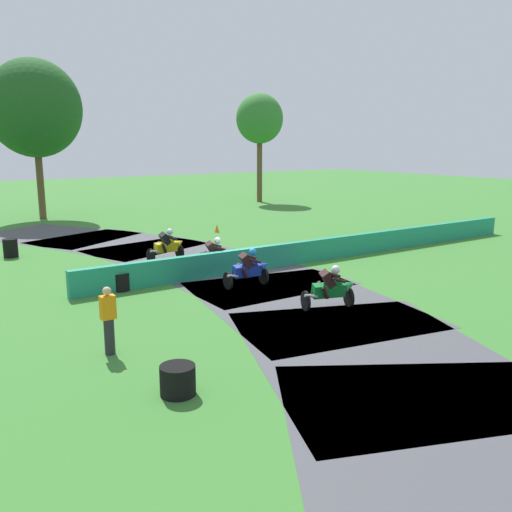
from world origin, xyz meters
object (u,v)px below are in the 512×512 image
object	(u,v)px
tire_stack_near	(178,380)
motorcycle_chase_blue	(249,268)
motorcycle_lead_green	(331,288)
tire_stack_mid_b	(10,248)
tire_stack_mid_a	(121,282)
track_marshal	(109,321)
traffic_cone	(217,228)
motorcycle_fourth_yellow	(168,245)
motorcycle_trailing_black	(215,256)

from	to	relation	value
tire_stack_near	motorcycle_chase_blue	bearing A→B (deg)	46.98
motorcycle_lead_green	tire_stack_mid_b	world-z (taller)	motorcycle_lead_green
tire_stack_mid_a	tire_stack_mid_b	distance (m)	8.14
tire_stack_near	track_marshal	world-z (taller)	track_marshal
tire_stack_near	tire_stack_mid_a	size ratio (longest dim) A/B	1.17
tire_stack_near	tire_stack_mid_b	world-z (taller)	tire_stack_mid_b
tire_stack_mid_a	tire_stack_mid_b	world-z (taller)	tire_stack_mid_b
tire_stack_mid_b	traffic_cone	distance (m)	10.78
motorcycle_fourth_yellow	tire_stack_mid_b	bearing A→B (deg)	140.24
tire_stack_mid_b	traffic_cone	size ratio (longest dim) A/B	1.82
track_marshal	tire_stack_near	bearing A→B (deg)	-81.95
motorcycle_chase_blue	tire_stack_near	size ratio (longest dim) A/B	2.40
tire_stack_mid_b	track_marshal	size ratio (longest dim) A/B	0.49
tire_stack_near	traffic_cone	xyz separation A→B (m)	(10.54, 16.77, -0.08)
traffic_cone	motorcycle_fourth_yellow	bearing A→B (deg)	-135.74
track_marshal	motorcycle_trailing_black	bearing A→B (deg)	43.21
motorcycle_fourth_yellow	tire_stack_near	world-z (taller)	motorcycle_fourth_yellow
motorcycle_chase_blue	track_marshal	size ratio (longest dim) A/B	1.04
motorcycle_chase_blue	motorcycle_fourth_yellow	size ratio (longest dim) A/B	1.01
motorcycle_fourth_yellow	tire_stack_mid_a	distance (m)	4.80
motorcycle_lead_green	motorcycle_chase_blue	world-z (taller)	motorcycle_chase_blue
motorcycle_trailing_black	tire_stack_mid_b	distance (m)	9.49
motorcycle_lead_green	motorcycle_fourth_yellow	size ratio (longest dim) A/B	1.01
motorcycle_lead_green	motorcycle_trailing_black	distance (m)	6.02
motorcycle_chase_blue	traffic_cone	xyz separation A→B (m)	(4.91, 10.73, -0.43)
motorcycle_fourth_yellow	tire_stack_mid_b	xyz separation A→B (m)	(-5.34, 4.44, -0.25)
traffic_cone	track_marshal	bearing A→B (deg)	-128.04
motorcycle_trailing_black	tire_stack_mid_a	world-z (taller)	motorcycle_trailing_black
motorcycle_trailing_black	tire_stack_mid_b	size ratio (longest dim) A/B	2.12
tire_stack_near	tire_stack_mid_a	distance (m)	8.26
motorcycle_trailing_black	tire_stack_mid_b	world-z (taller)	motorcycle_trailing_black
tire_stack_mid_a	traffic_cone	bearing A→B (deg)	44.94
motorcycle_fourth_yellow	motorcycle_chase_blue	bearing A→B (deg)	-84.77
tire_stack_mid_b	traffic_cone	bearing A→B (deg)	4.39
motorcycle_lead_green	motorcycle_fourth_yellow	xyz separation A→B (m)	(-1.12, 8.96, 0.00)
motorcycle_chase_blue	tire_stack_mid_a	world-z (taller)	motorcycle_chase_blue
track_marshal	motorcycle_chase_blue	bearing A→B (deg)	28.30
motorcycle_chase_blue	motorcycle_fourth_yellow	bearing A→B (deg)	95.23
motorcycle_chase_blue	tire_stack_mid_b	size ratio (longest dim) A/B	2.12
motorcycle_lead_green	traffic_cone	distance (m)	14.86
motorcycle_chase_blue	tire_stack_near	world-z (taller)	motorcycle_chase_blue
tire_stack_near	track_marshal	xyz separation A→B (m)	(-0.40, 2.79, 0.52)
track_marshal	traffic_cone	world-z (taller)	track_marshal
motorcycle_trailing_black	motorcycle_fourth_yellow	size ratio (longest dim) A/B	1.01
motorcycle_lead_green	track_marshal	size ratio (longest dim) A/B	1.04
motorcycle_trailing_black	tire_stack_near	world-z (taller)	motorcycle_trailing_black
motorcycle_lead_green	track_marshal	distance (m)	6.66
motorcycle_trailing_black	traffic_cone	distance (m)	9.54
tire_stack_mid_b	motorcycle_trailing_black	bearing A→B (deg)	-51.26
traffic_cone	motorcycle_lead_green	bearing A→B (deg)	-106.78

